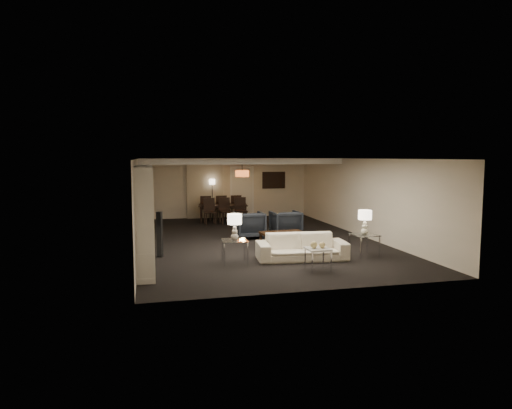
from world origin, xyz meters
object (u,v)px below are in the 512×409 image
object	(u,v)px
chair_nm	(226,211)
chair_nr	(241,211)
table_lamp_right	(365,222)
dining_table	(223,213)
armchair_right	(286,224)
floor_speaker	(160,234)
television	(146,218)
pendant_light	(242,174)
chair_fl	(206,208)
chair_fm	(220,207)
sofa	(302,247)
chair_nl	(210,211)
side_table_right	(364,245)
vase_blue	(145,224)
coffee_table	(283,240)
floor_lamp	(212,199)
chair_fr	(235,207)
vase_amber	(144,198)
table_lamp_left	(235,227)
armchair_left	(249,225)
side_table_left	(235,252)
marble_table	(318,259)

from	to	relation	value
chair_nm	chair_nr	distance (m)	0.60
table_lamp_right	dining_table	size ratio (longest dim) A/B	0.33
armchair_right	floor_speaker	xyz separation A→B (m)	(-4.03, -2.16, 0.17)
television	pendant_light	bearing A→B (deg)	-32.85
table_lamp_right	chair_fl	bearing A→B (deg)	111.87
chair_fm	sofa	bearing A→B (deg)	92.49
sofa	chair_nl	world-z (taller)	chair_nl
side_table_right	chair_fl	xyz separation A→B (m)	(-3.11, 7.75, 0.21)
table_lamp_right	floor_speaker	size ratio (longest dim) A/B	0.54
side_table_right	vase_blue	size ratio (longest dim) A/B	3.24
armchair_right	side_table_right	bearing A→B (deg)	106.82
coffee_table	chair_nr	xyz separation A→B (m)	(-0.21, 4.85, 0.28)
coffee_table	chair_fl	distance (m)	6.32
chair_fl	floor_lamp	bearing A→B (deg)	-126.32
vase_blue	chair_nr	world-z (taller)	vase_blue
chair_fl	chair_fr	size ratio (longest dim) A/B	1.00
chair_nl	chair_fl	world-z (taller)	same
vase_blue	chair_nm	bearing A→B (deg)	67.97
coffee_table	floor_speaker	bearing A→B (deg)	-172.37
table_lamp_right	floor_lamp	size ratio (longest dim) A/B	0.38
vase_amber	chair_nl	bearing A→B (deg)	70.39
table_lamp_left	floor_speaker	world-z (taller)	table_lamp_left
table_lamp_left	chair_nr	distance (m)	6.63
chair_nr	sofa	bearing A→B (deg)	-87.54
vase_amber	chair_nl	size ratio (longest dim) A/B	0.18
chair_nl	chair_nr	world-z (taller)	same
armchair_left	chair_nm	bearing A→B (deg)	-88.41
vase_blue	dining_table	size ratio (longest dim) A/B	0.10
side_table_left	television	world-z (taller)	television
floor_lamp	marble_table	bearing A→B (deg)	-83.27
side_table_left	chair_fr	size ratio (longest dim) A/B	0.61
armchair_left	side_table_right	bearing A→B (deg)	122.62
floor_speaker	armchair_left	bearing A→B (deg)	59.49
marble_table	vase_blue	bearing A→B (deg)	176.83
pendant_light	armchair_right	bearing A→B (deg)	-76.07
vase_amber	chair_fl	size ratio (longest dim) A/B	0.18
chair_nr	pendant_light	bearing A→B (deg)	-44.18
sofa	floor_lamp	world-z (taller)	floor_lamp
vase_amber	television	bearing A→B (deg)	88.39
chair_nr	table_lamp_left	bearing A→B (deg)	-102.41
television	dining_table	distance (m)	6.93
television	sofa	bearing A→B (deg)	-103.04
sofa	armchair_right	world-z (taller)	armchair_right
armchair_left	table_lamp_left	xyz separation A→B (m)	(-1.10, -3.30, 0.47)
vase_blue	chair_nl	distance (m)	7.74
coffee_table	vase_amber	size ratio (longest dim) A/B	6.68
table_lamp_left	television	bearing A→B (deg)	157.06
vase_amber	floor_speaker	world-z (taller)	vase_amber
vase_blue	chair_fm	distance (m)	9.16
marble_table	chair_fr	bearing A→B (deg)	91.37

